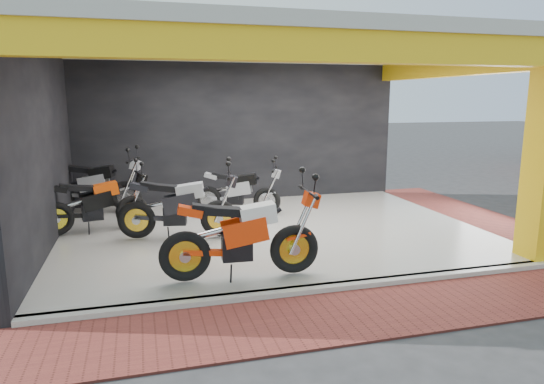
% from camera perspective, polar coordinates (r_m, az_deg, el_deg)
% --- Properties ---
extents(ground, '(80.00, 80.00, 0.00)m').
position_cam_1_polar(ground, '(7.84, 3.94, -8.83)').
color(ground, '#2D2D30').
rests_on(ground, ground).
extents(showroom_floor, '(8.00, 6.00, 0.10)m').
position_cam_1_polar(showroom_floor, '(9.64, 0.03, -4.66)').
color(showroom_floor, silver).
rests_on(showroom_floor, ground).
extents(showroom_ceiling, '(8.40, 6.40, 0.20)m').
position_cam_1_polar(showroom_ceiling, '(9.33, 0.03, 16.83)').
color(showroom_ceiling, beige).
rests_on(showroom_ceiling, corner_column).
extents(back_wall, '(8.20, 0.20, 3.50)m').
position_cam_1_polar(back_wall, '(12.33, -3.81, 6.79)').
color(back_wall, black).
rests_on(back_wall, ground).
extents(left_wall, '(0.20, 6.20, 3.50)m').
position_cam_1_polar(left_wall, '(9.15, -25.66, 4.25)').
color(left_wall, black).
rests_on(left_wall, ground).
extents(header_beam_front, '(8.40, 0.30, 0.40)m').
position_cam_1_polar(header_beam_front, '(6.47, 7.38, 16.62)').
color(header_beam_front, yellow).
rests_on(header_beam_front, corner_column).
extents(header_beam_right, '(0.30, 6.40, 0.40)m').
position_cam_1_polar(header_beam_right, '(11.05, 21.08, 13.65)').
color(header_beam_right, yellow).
rests_on(header_beam_right, corner_column).
extents(floor_kerb, '(8.00, 0.20, 0.10)m').
position_cam_1_polar(floor_kerb, '(6.93, 6.77, -11.17)').
color(floor_kerb, silver).
rests_on(floor_kerb, ground).
extents(paver_front, '(9.00, 1.40, 0.03)m').
position_cam_1_polar(paver_front, '(6.29, 9.50, -13.99)').
color(paver_front, maroon).
rests_on(paver_front, ground).
extents(paver_right, '(1.40, 7.00, 0.03)m').
position_cam_1_polar(paver_right, '(11.82, 23.11, -2.79)').
color(paver_right, maroon).
rests_on(paver_right, ground).
extents(moto_hero, '(2.47, 1.03, 1.48)m').
position_cam_1_polar(moto_hero, '(7.03, 2.65, -3.98)').
color(moto_hero, '#F1370A').
rests_on(moto_hero, showroom_floor).
extents(moto_row_a, '(2.43, 1.28, 1.41)m').
position_cam_1_polar(moto_row_a, '(8.92, -6.28, -1.02)').
color(moto_row_a, black).
rests_on(moto_row_a, showroom_floor).
extents(moto_row_b, '(2.16, 1.44, 1.24)m').
position_cam_1_polar(moto_row_b, '(10.61, -0.60, 0.51)').
color(moto_row_b, '#9C9EA4').
rests_on(moto_row_b, showroom_floor).
extents(moto_row_c, '(2.25, 1.18, 1.30)m').
position_cam_1_polar(moto_row_c, '(9.94, -16.22, -0.47)').
color(moto_row_c, black).
rests_on(moto_row_c, showroom_floor).
extents(moto_row_d, '(2.52, 1.52, 1.45)m').
position_cam_1_polar(moto_row_d, '(11.30, -16.85, 1.22)').
color(moto_row_d, '#9C9EA3').
rests_on(moto_row_d, showroom_floor).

